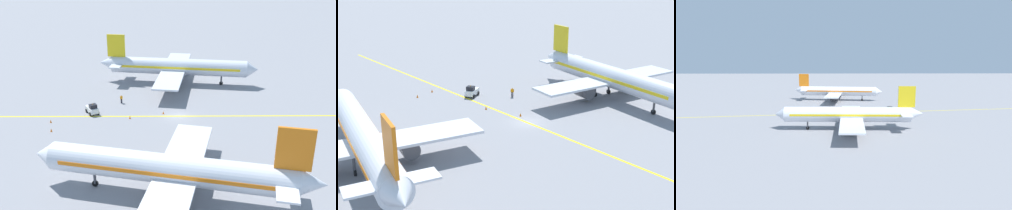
% 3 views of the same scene
% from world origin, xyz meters
% --- Properties ---
extents(ground_plane, '(400.00, 400.00, 0.00)m').
position_xyz_m(ground_plane, '(0.00, 0.00, 0.00)').
color(ground_plane, gray).
extents(apron_yellow_centreline, '(14.42, 119.23, 0.01)m').
position_xyz_m(apron_yellow_centreline, '(0.00, 0.00, 0.00)').
color(apron_yellow_centreline, yellow).
rests_on(apron_yellow_centreline, ground).
extents(airplane_at_gate, '(28.14, 35.48, 10.60)m').
position_xyz_m(airplane_at_gate, '(-18.83, -2.01, 3.71)').
color(airplane_at_gate, silver).
rests_on(airplane_at_gate, ground).
extents(airplane_adjacent_stand, '(28.41, 35.54, 10.60)m').
position_xyz_m(airplane_adjacent_stand, '(24.67, 1.40, 3.71)').
color(airplane_adjacent_stand, silver).
rests_on(airplane_adjacent_stand, ground).
extents(baggage_tug_white, '(3.30, 3.00, 2.11)m').
position_xyz_m(baggage_tug_white, '(0.50, -15.72, 0.90)').
color(baggage_tug_white, white).
rests_on(baggage_tug_white, ground).
extents(ground_crew_worker, '(0.47, 0.41, 1.68)m').
position_xyz_m(ground_crew_worker, '(-5.24, -11.57, 0.91)').
color(ground_crew_worker, '#23232D').
rests_on(ground_crew_worker, ground).
extents(traffic_cone_near_nose, '(0.32, 0.32, 0.55)m').
position_xyz_m(traffic_cone_near_nose, '(8.72, -20.33, 0.28)').
color(traffic_cone_near_nose, orange).
rests_on(traffic_cone_near_nose, ground).
extents(traffic_cone_mid_apron, '(0.32, 0.32, 0.55)m').
position_xyz_m(traffic_cone_mid_apron, '(2.05, -8.42, 0.28)').
color(traffic_cone_mid_apron, orange).
rests_on(traffic_cone_mid_apron, ground).
extents(traffic_cone_by_wingtip, '(0.32, 0.32, 0.55)m').
position_xyz_m(traffic_cone_by_wingtip, '(-0.73, -2.76, 0.28)').
color(traffic_cone_by_wingtip, orange).
rests_on(traffic_cone_by_wingtip, ground).
extents(traffic_cone_far_edge, '(0.32, 0.32, 0.55)m').
position_xyz_m(traffic_cone_far_edge, '(5.24, -21.80, 0.28)').
color(traffic_cone_far_edge, orange).
rests_on(traffic_cone_far_edge, ground).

